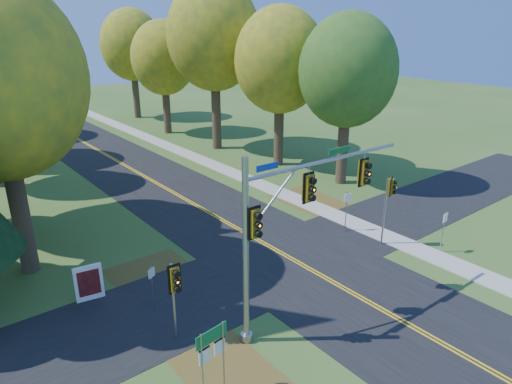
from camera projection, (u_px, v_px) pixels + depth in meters
ground at (317, 273)px, 22.97m from camera, size 160.00×160.00×0.00m
road_main at (317, 273)px, 22.97m from camera, size 8.00×160.00×0.02m
road_cross at (290, 258)px, 24.44m from camera, size 60.00×6.00×0.02m
centerline_left at (315, 273)px, 22.90m from camera, size 0.10×160.00×0.01m
centerline_right at (318, 272)px, 23.02m from camera, size 0.10×160.00×0.01m
sidewalk_east at (392, 239)px, 26.57m from camera, size 1.60×160.00×0.06m
leaf_patch_w_near at (163, 283)px, 22.12m from camera, size 4.00×6.00×0.00m
leaf_patch_e at (324, 206)px, 31.34m from camera, size 3.50×8.00×0.00m
leaf_patch_w_far at (230, 373)px, 16.40m from camera, size 3.00×5.00×0.00m
tree_e_a at (348, 71)px, 33.18m from camera, size 7.20×7.20×12.73m
tree_e_b at (280, 61)px, 37.71m from camera, size 7.60×7.60×13.33m
tree_e_c at (214, 37)px, 42.42m from camera, size 8.80×8.80×15.79m
tree_e_d at (164, 58)px, 49.65m from camera, size 7.00×7.00×12.32m
tree_e_e at (132, 45)px, 57.89m from camera, size 7.80×7.80×13.74m
traffic_mast at (290, 215)px, 17.56m from camera, size 8.38×0.75×7.59m
east_signal_pole at (390, 194)px, 24.86m from camera, size 0.44×0.54×4.05m
ped_signal_pole at (175, 285)px, 17.26m from camera, size 0.54×0.62×3.41m
route_sign_cluster at (212, 348)px, 14.80m from camera, size 1.27×0.21×2.73m
info_kiosk at (89, 283)px, 20.51m from camera, size 1.25×0.37×1.72m
reg_sign_e_north at (347, 205)px, 27.07m from camera, size 0.47×0.14×2.48m
reg_sign_e_south at (444, 225)px, 24.56m from camera, size 0.45×0.08×2.37m
reg_sign_w at (152, 280)px, 19.63m from camera, size 0.38×0.19×2.09m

